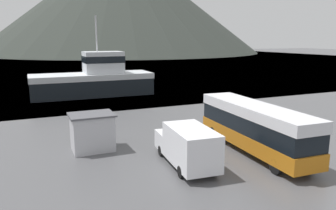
{
  "coord_description": "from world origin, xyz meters",
  "views": [
    {
      "loc": [
        -14.21,
        -8.05,
        7.65
      ],
      "look_at": [
        -3.03,
        17.5,
        2.0
      ],
      "focal_mm": 35.0,
      "sensor_mm": 36.0,
      "label": 1
    }
  ],
  "objects": [
    {
      "name": "mooring_bollard",
      "position": [
        8.21,
        23.8,
        0.51
      ],
      "size": [
        0.37,
        0.37,
        0.94
      ],
      "color": "black",
      "rests_on": "ground"
    },
    {
      "name": "delivery_van",
      "position": [
        -5.54,
        8.85,
        1.33
      ],
      "size": [
        2.69,
        6.14,
        2.52
      ],
      "rotation": [
        0.0,
        0.0,
        -0.08
      ],
      "color": "silver",
      "rests_on": "ground"
    },
    {
      "name": "tour_bus",
      "position": [
        -0.18,
        9.34,
        1.85
      ],
      "size": [
        2.94,
        10.74,
        3.29
      ],
      "rotation": [
        0.0,
        0.0,
        -0.05
      ],
      "color": "#B26614",
      "rests_on": "ground"
    },
    {
      "name": "fishing_boat",
      "position": [
        -5.59,
        36.85,
        2.27
      ],
      "size": [
        16.2,
        5.47,
        10.73
      ],
      "rotation": [
        0.0,
        0.0,
        1.56
      ],
      "color": "black",
      "rests_on": "water_surface"
    },
    {
      "name": "dock_kiosk",
      "position": [
        -10.26,
        14.13,
        1.31
      ],
      "size": [
        3.03,
        2.39,
        2.59
      ],
      "color": "#B2B2B7",
      "rests_on": "ground"
    },
    {
      "name": "storage_bin",
      "position": [
        2.9,
        12.61,
        0.72
      ],
      "size": [
        1.52,
        1.14,
        1.41
      ],
      "color": "green",
      "rests_on": "ground"
    },
    {
      "name": "hill_backdrop",
      "position": [
        39.2,
        182.48,
        29.73
      ],
      "size": [
        156.07,
        156.07,
        59.46
      ],
      "primitive_type": "cone",
      "color": "#2D332D",
      "rests_on": "ground"
    },
    {
      "name": "water_surface",
      "position": [
        0.0,
        145.68,
        0.0
      ],
      "size": [
        240.0,
        240.0,
        0.0
      ],
      "primitive_type": "plane",
      "color": "slate",
      "rests_on": "ground"
    }
  ]
}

